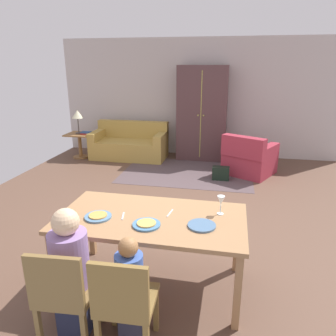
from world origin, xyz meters
name	(u,v)px	position (x,y,z in m)	size (l,w,h in m)	color
ground_plane	(173,206)	(0.00, 0.48, -0.01)	(6.60, 6.16, 0.02)	brown
back_wall	(198,98)	(0.00, 3.61, 1.35)	(6.60, 0.10, 2.70)	beige
dining_table	(152,223)	(0.14, -1.43, 0.69)	(1.76, 0.93, 0.76)	#A2754C
plate_near_man	(98,217)	(-0.34, -1.55, 0.77)	(0.25, 0.25, 0.02)	#557FA5
pizza_near_man	(98,215)	(-0.34, -1.55, 0.78)	(0.17, 0.17, 0.01)	gold
plate_near_child	(146,225)	(0.14, -1.61, 0.77)	(0.25, 0.25, 0.02)	teal
pizza_near_child	(146,223)	(0.14, -1.61, 0.78)	(0.17, 0.17, 0.01)	#DEA951
plate_near_woman	(202,225)	(0.62, -1.53, 0.77)	(0.25, 0.25, 0.02)	#4B6E92
wine_glass	(221,201)	(0.77, -1.25, 0.89)	(0.07, 0.07, 0.19)	silver
fork	(123,216)	(-0.12, -1.48, 0.76)	(0.02, 0.15, 0.01)	silver
knife	(170,213)	(0.30, -1.33, 0.76)	(0.01, 0.17, 0.01)	silver
dining_chair_man	(64,292)	(-0.34, -2.26, 0.49)	(0.45, 0.45, 0.87)	olive
person_man	(73,275)	(-0.35, -2.08, 0.51)	(0.30, 0.41, 1.11)	#282E4C
dining_chair_child	(124,301)	(0.14, -2.26, 0.49)	(0.44, 0.44, 0.87)	olive
person_child	(131,292)	(0.14, -2.09, 0.43)	(0.22, 0.29, 0.92)	#2F3046
area_rug	(187,172)	(-0.02, 2.11, 0.00)	(2.60, 1.80, 0.01)	#524245
couch	(130,145)	(-1.51, 2.97, 0.30)	(1.72, 0.86, 0.82)	#B89545
armchair	(249,159)	(1.20, 2.26, 0.32)	(1.15, 1.16, 0.82)	#9E2C3C
armoire	(202,114)	(0.15, 3.22, 1.05)	(1.10, 0.59, 2.10)	#4F3335
side_table	(80,142)	(-2.65, 2.71, 0.38)	(0.56, 0.56, 0.58)	olive
table_lamp	(77,115)	(-2.65, 2.71, 1.01)	(0.26, 0.26, 0.54)	#4B423D
book_lower	(86,134)	(-2.45, 2.66, 0.59)	(0.22, 0.16, 0.03)	#A32923
book_upper	(86,132)	(-2.47, 2.68, 0.62)	(0.22, 0.16, 0.03)	#2C4C7F
handbag	(221,173)	(0.67, 1.81, 0.13)	(0.32, 0.16, 0.26)	black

